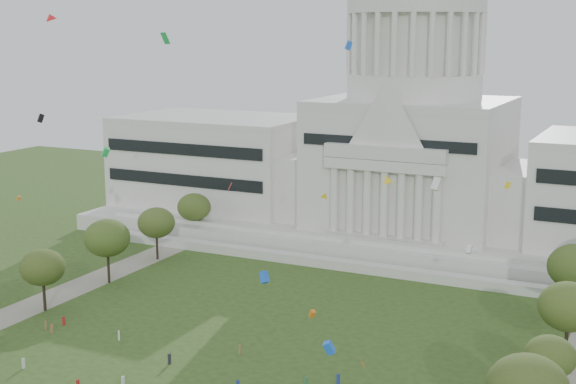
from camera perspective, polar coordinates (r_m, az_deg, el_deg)
capitol at (r=196.33m, az=8.78°, el=3.03°), size 160.00×64.50×91.30m
path_left at (r=154.76m, az=-18.95°, el=-8.20°), size 8.00×160.00×0.04m
row_tree_l_3 at (r=152.35m, az=-17.06°, el=-5.15°), size 8.12×8.12×11.55m
row_tree_r_3 at (r=115.72m, az=18.14°, el=-11.07°), size 7.01×7.01×9.98m
row_tree_l_4 at (r=165.48m, az=-12.74°, el=-3.21°), size 9.29×9.29×13.21m
row_tree_r_4 at (r=129.47m, az=19.33°, el=-7.70°), size 9.19×9.19×13.06m
row_tree_l_5 at (r=180.77m, az=-9.35°, el=-2.17°), size 8.33×8.33×11.85m
row_tree_r_5 at (r=148.59m, az=19.79°, el=-5.05°), size 9.82×9.82×13.96m
row_tree_l_6 at (r=196.35m, az=-6.70°, el=-1.07°), size 8.19×8.19×11.64m
distant_crowd at (r=121.77m, az=-11.96°, el=-12.78°), size 61.85×33.81×1.92m
kite_swarm at (r=94.93m, az=-10.06°, el=-1.00°), size 90.15×103.99×64.74m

